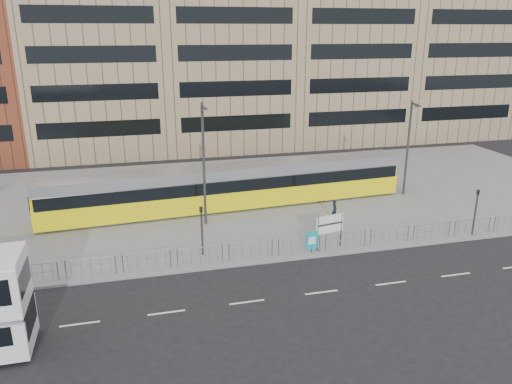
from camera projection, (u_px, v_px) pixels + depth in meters
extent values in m
plane|color=black|center=(265.00, 263.00, 29.22)|extent=(120.00, 120.00, 0.00)
cube|color=slate|center=(226.00, 198.00, 40.26)|extent=(64.00, 24.00, 0.15)
cube|color=gray|center=(264.00, 262.00, 29.24)|extent=(64.00, 0.25, 0.17)
cube|color=#927C5E|center=(97.00, 49.00, 54.81)|extent=(14.00, 16.00, 22.00)
cube|color=#927C5E|center=(222.00, 39.00, 57.76)|extent=(14.00, 16.00, 24.00)
cube|color=#927C5E|center=(334.00, 51.00, 61.49)|extent=(14.00, 16.00, 21.00)
cube|color=#927C5E|center=(435.00, 42.00, 64.45)|extent=(14.00, 16.00, 23.00)
cylinder|color=#95989E|center=(295.00, 238.00, 29.77)|extent=(32.00, 0.05, 0.05)
cylinder|color=#95989E|center=(295.00, 246.00, 29.93)|extent=(32.00, 0.04, 0.04)
cylinder|color=#95989E|center=(5.00, 276.00, 26.20)|extent=(0.07, 0.07, 1.10)
cube|color=white|center=(303.00, 295.00, 25.77)|extent=(62.00, 0.12, 0.01)
cube|color=yellow|center=(230.00, 195.00, 37.77)|extent=(27.63, 4.48, 1.57)
cube|color=black|center=(229.00, 182.00, 37.44)|extent=(27.24, 4.49, 0.88)
cube|color=#A5A5A9|center=(229.00, 171.00, 37.18)|extent=(27.61, 4.27, 0.79)
cube|color=yellow|center=(382.00, 173.00, 41.47)|extent=(1.33, 2.29, 2.55)
cube|color=yellow|center=(42.00, 206.00, 33.68)|extent=(1.33, 2.29, 2.55)
cylinder|color=#2D2D30|center=(230.00, 186.00, 37.54)|extent=(2.50, 2.50, 2.95)
cube|color=#2D2D30|center=(335.00, 193.00, 40.60)|extent=(3.11, 2.67, 0.49)
cube|color=#2D2D30|center=(110.00, 217.00, 35.37)|extent=(3.11, 2.67, 0.49)
cylinder|color=#2D2D30|center=(318.00, 234.00, 30.24)|extent=(0.09, 0.09, 2.18)
cylinder|color=#2D2D30|center=(341.00, 230.00, 30.93)|extent=(0.09, 0.09, 2.18)
cube|color=white|center=(330.00, 224.00, 30.42)|extent=(1.87, 0.43, 1.14)
cylinder|color=#2D2D30|center=(312.00, 247.00, 30.14)|extent=(0.06, 0.06, 0.73)
cube|color=#0DA1BB|center=(312.00, 240.00, 30.00)|extent=(0.73, 0.11, 1.09)
cube|color=white|center=(312.00, 241.00, 29.97)|extent=(0.45, 0.05, 0.46)
imported|color=black|center=(335.00, 210.00, 35.08)|extent=(0.48, 0.63, 1.57)
cylinder|color=#2D2D30|center=(202.00, 232.00, 29.45)|extent=(0.12, 0.12, 3.00)
imported|color=#2D2D30|center=(201.00, 215.00, 29.11)|extent=(0.22, 0.24, 1.00)
cylinder|color=#2D2D30|center=(475.00, 213.00, 32.52)|extent=(0.12, 0.12, 3.00)
imported|color=#2D2D30|center=(477.00, 197.00, 32.18)|extent=(0.18, 0.21, 1.00)
cylinder|color=#2D2D30|center=(204.00, 165.00, 33.45)|extent=(0.18, 0.18, 8.43)
cylinder|color=#2D2D30|center=(203.00, 106.00, 31.83)|extent=(0.14, 0.90, 0.14)
cube|color=#2D2D30|center=(204.00, 109.00, 31.45)|extent=(0.45, 0.20, 0.12)
cylinder|color=#2D2D30|center=(408.00, 149.00, 39.86)|extent=(0.18, 0.18, 7.64)
cylinder|color=#2D2D30|center=(415.00, 104.00, 38.37)|extent=(0.14, 0.90, 0.14)
cube|color=#2D2D30|center=(418.00, 106.00, 37.98)|extent=(0.45, 0.20, 0.12)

